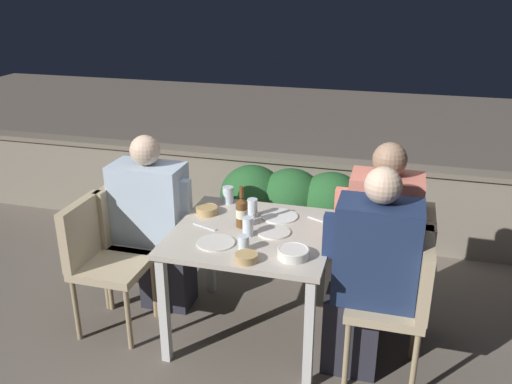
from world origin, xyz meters
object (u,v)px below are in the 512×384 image
object	(u,v)px
chair_left_near	(99,252)
chair_right_far	(407,264)
chair_right_near	(404,294)
person_navy_jumper	(368,275)
person_coral_top	(376,244)
beer_bottle	(242,212)
person_blue_shirt	(156,224)
chair_left_far	(130,229)

from	to	relation	value
chair_left_near	chair_right_far	distance (m)	1.85
chair_right_near	person_navy_jumper	size ratio (longest dim) A/B	0.70
chair_left_near	person_navy_jumper	xyz separation A→B (m)	(1.61, 0.02, 0.09)
chair_right_near	chair_right_far	distance (m)	0.33
person_coral_top	beer_bottle	distance (m)	0.81
chair_right_near	beer_bottle	bearing A→B (deg)	168.01
person_blue_shirt	chair_right_far	distance (m)	1.60
chair_left_near	person_blue_shirt	world-z (taller)	person_blue_shirt
person_coral_top	beer_bottle	size ratio (longest dim) A/B	4.95
chair_right_far	chair_left_near	bearing A→B (deg)	-169.22
person_blue_shirt	chair_left_far	bearing A→B (deg)	-180.00
chair_left_far	chair_right_far	xyz separation A→B (m)	(1.79, 0.00, 0.00)
chair_right_near	beer_bottle	xyz separation A→B (m)	(-0.95, 0.20, 0.28)
chair_left_near	person_coral_top	xyz separation A→B (m)	(1.63, 0.35, 0.10)
beer_bottle	chair_right_far	bearing A→B (deg)	7.44
chair_left_far	person_coral_top	world-z (taller)	person_coral_top
chair_right_near	person_coral_top	size ratio (longest dim) A/B	0.68
chair_left_near	chair_right_far	xyz separation A→B (m)	(1.82, 0.35, 0.00)
chair_left_far	chair_right_near	size ratio (longest dim) A/B	1.00
person_navy_jumper	beer_bottle	bearing A→B (deg)	165.13
chair_left_near	chair_right_near	bearing A→B (deg)	0.53
chair_left_far	person_coral_top	size ratio (longest dim) A/B	0.68
chair_right_far	person_navy_jumper	bearing A→B (deg)	-122.08
chair_right_far	person_coral_top	size ratio (longest dim) A/B	0.68
chair_left_near	chair_right_near	world-z (taller)	same
chair_left_far	chair_right_near	distance (m)	1.80
chair_left_far	chair_right_far	size ratio (longest dim) A/B	1.00
person_blue_shirt	chair_right_far	xyz separation A→B (m)	(1.60, 0.00, -0.06)
person_navy_jumper	chair_left_near	bearing A→B (deg)	-179.41
chair_left_far	chair_right_near	xyz separation A→B (m)	(1.77, -0.33, 0.00)
chair_left_near	person_coral_top	distance (m)	1.67
chair_left_near	beer_bottle	size ratio (longest dim) A/B	3.35
person_navy_jumper	person_coral_top	distance (m)	0.33
chair_right_far	beer_bottle	world-z (taller)	beer_bottle
person_navy_jumper	chair_right_far	distance (m)	0.40
person_blue_shirt	chair_right_far	world-z (taller)	person_blue_shirt
chair_left_far	chair_right_far	world-z (taller)	same
chair_left_far	person_blue_shirt	world-z (taller)	person_blue_shirt
chair_left_far	chair_right_near	bearing A→B (deg)	-10.50
chair_right_near	person_navy_jumper	xyz separation A→B (m)	(-0.19, 0.00, 0.09)
chair_left_near	chair_left_far	world-z (taller)	same
chair_right_near	person_coral_top	xyz separation A→B (m)	(-0.17, 0.33, 0.10)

